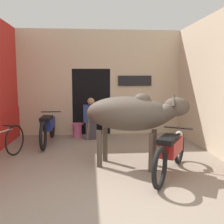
{
  "coord_description": "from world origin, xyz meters",
  "views": [
    {
      "loc": [
        -0.31,
        -3.61,
        1.77
      ],
      "look_at": [
        0.17,
        2.11,
        1.04
      ],
      "focal_mm": 42.0,
      "sensor_mm": 36.0,
      "label": 1
    }
  ],
  "objects_px": {
    "plastic_stool": "(78,130)",
    "motorcycle_far": "(48,126)",
    "motorcycle_near": "(171,150)",
    "cow": "(131,114)",
    "shopkeeper_seated": "(91,117)"
  },
  "relations": [
    {
      "from": "cow",
      "to": "plastic_stool",
      "type": "relative_size",
      "value": 4.85
    },
    {
      "from": "motorcycle_near",
      "to": "plastic_stool",
      "type": "bearing_deg",
      "value": 119.65
    },
    {
      "from": "plastic_stool",
      "to": "motorcycle_near",
      "type": "bearing_deg",
      "value": -60.35
    },
    {
      "from": "plastic_stool",
      "to": "cow",
      "type": "bearing_deg",
      "value": -66.41
    },
    {
      "from": "motorcycle_far",
      "to": "motorcycle_near",
      "type": "bearing_deg",
      "value": -44.58
    },
    {
      "from": "motorcycle_near",
      "to": "motorcycle_far",
      "type": "relative_size",
      "value": 0.85
    },
    {
      "from": "cow",
      "to": "motorcycle_near",
      "type": "height_order",
      "value": "cow"
    },
    {
      "from": "cow",
      "to": "shopkeeper_seated",
      "type": "xyz_separation_m",
      "value": [
        -0.79,
        2.59,
        -0.44
      ]
    },
    {
      "from": "cow",
      "to": "motorcycle_far",
      "type": "bearing_deg",
      "value": 133.5
    },
    {
      "from": "motorcycle_near",
      "to": "shopkeeper_seated",
      "type": "xyz_separation_m",
      "value": [
        -1.45,
        3.1,
        0.17
      ]
    },
    {
      "from": "plastic_stool",
      "to": "motorcycle_far",
      "type": "bearing_deg",
      "value": -138.3
    },
    {
      "from": "cow",
      "to": "motorcycle_far",
      "type": "height_order",
      "value": "cow"
    },
    {
      "from": "motorcycle_near",
      "to": "plastic_stool",
      "type": "distance_m",
      "value": 3.78
    },
    {
      "from": "cow",
      "to": "plastic_stool",
      "type": "height_order",
      "value": "cow"
    },
    {
      "from": "cow",
      "to": "motorcycle_far",
      "type": "relative_size",
      "value": 0.96
    }
  ]
}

